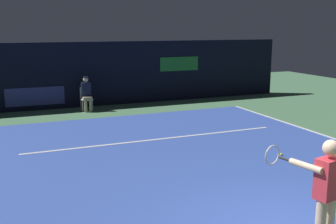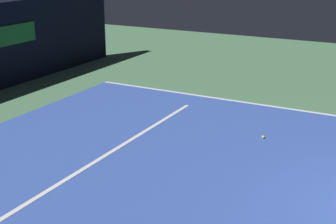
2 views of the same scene
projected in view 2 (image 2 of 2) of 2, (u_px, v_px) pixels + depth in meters
ground_plane at (189, 171)px, 9.52m from camera, size 30.93×30.93×0.00m
court_surface at (189, 171)px, 9.51m from camera, size 9.61×10.62×0.01m
line_sideline_left at (264, 105)px, 13.49m from camera, size 0.10×10.62×0.01m
line_service at (110, 153)px, 10.34m from camera, size 7.50×0.10×0.01m
tennis_ball at (263, 137)px, 11.11m from camera, size 0.07×0.07×0.07m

